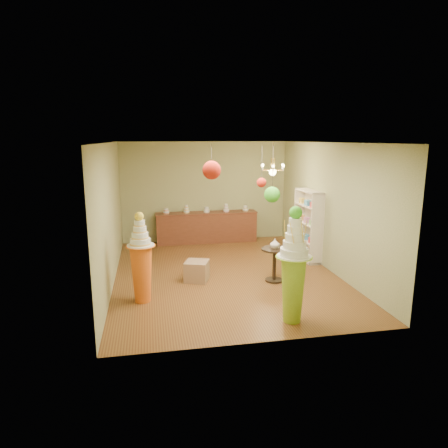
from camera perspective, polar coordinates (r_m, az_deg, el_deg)
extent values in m
plane|color=brown|center=(9.37, 0.16, -7.11)|extent=(6.50, 6.50, 0.00)
plane|color=silver|center=(8.85, 0.18, 11.57)|extent=(6.50, 6.50, 0.00)
cube|color=#939768|center=(12.16, -2.73, 4.61)|extent=(5.00, 0.04, 3.00)
cube|color=#939768|center=(5.90, 6.15, -3.52)|extent=(5.00, 0.04, 3.00)
cube|color=#939768|center=(8.87, -15.90, 1.36)|extent=(0.04, 6.50, 3.00)
cube|color=#939768|center=(9.77, 14.74, 2.38)|extent=(0.04, 6.50, 3.00)
cone|color=#92BC2A|center=(6.96, 9.80, -9.23)|extent=(0.55, 0.55, 1.15)
cylinder|color=silver|center=(6.77, 9.98, -4.59)|extent=(0.75, 0.75, 0.03)
cylinder|color=silver|center=(6.75, 10.00, -3.95)|extent=(0.61, 0.61, 0.13)
cylinder|color=silver|center=(6.71, 10.04, -2.90)|extent=(0.50, 0.50, 0.13)
cylinder|color=silver|center=(6.68, 10.08, -1.85)|extent=(0.41, 0.41, 0.13)
cylinder|color=silver|center=(6.65, 10.12, -0.78)|extent=(0.34, 0.34, 0.13)
cylinder|color=silver|center=(6.63, 10.16, 0.29)|extent=(0.28, 0.28, 0.13)
sphere|color=green|center=(6.60, 10.21, 1.60)|extent=(0.21, 0.21, 0.21)
cone|color=#DB5E19|center=(7.84, -11.66, -7.00)|extent=(0.56, 0.56, 1.10)
cylinder|color=silver|center=(7.67, -11.84, -3.00)|extent=(0.67, 0.67, 0.03)
cylinder|color=silver|center=(7.65, -11.87, -2.46)|extent=(0.50, 0.50, 0.12)
cylinder|color=silver|center=(7.62, -11.90, -1.61)|extent=(0.40, 0.40, 0.12)
cylinder|color=silver|center=(7.60, -11.94, -0.76)|extent=(0.32, 0.32, 0.12)
cylinder|color=silver|center=(7.57, -11.98, 0.10)|extent=(0.26, 0.26, 0.12)
sphere|color=yellow|center=(7.55, -12.02, 1.07)|extent=(0.17, 0.17, 0.17)
cube|color=#89674A|center=(8.89, -3.90, -6.70)|extent=(0.63, 0.63, 0.44)
cube|color=brown|center=(12.07, -2.50, -0.51)|extent=(3.00, 0.50, 0.90)
cube|color=brown|center=(11.98, -2.52, 1.61)|extent=(3.04, 0.54, 0.03)
cylinder|color=silver|center=(11.85, -8.28, 1.85)|extent=(0.18, 0.18, 0.16)
cylinder|color=silver|center=(11.88, -5.39, 2.15)|extent=(0.18, 0.18, 0.24)
cylinder|color=silver|center=(11.96, -2.52, 2.06)|extent=(0.18, 0.18, 0.16)
cylinder|color=silver|center=(12.05, 0.30, 2.34)|extent=(0.18, 0.18, 0.24)
cylinder|color=silver|center=(12.18, 3.07, 2.24)|extent=(0.18, 0.18, 0.16)
cube|color=beige|center=(10.58, 12.63, -0.10)|extent=(0.04, 1.20, 1.80)
cube|color=beige|center=(10.61, 11.74, -2.24)|extent=(0.30, 1.14, 0.03)
cube|color=beige|center=(10.51, 11.84, 0.14)|extent=(0.30, 1.14, 0.03)
cube|color=beige|center=(10.43, 11.95, 2.55)|extent=(0.30, 1.14, 0.03)
cylinder|color=black|center=(8.98, 7.14, -7.95)|extent=(0.51, 0.51, 0.04)
cylinder|color=black|center=(8.86, 7.20, -5.86)|extent=(0.10, 0.10, 0.73)
cylinder|color=black|center=(8.76, 7.26, -3.59)|extent=(0.77, 0.77, 0.04)
imported|color=beige|center=(8.73, 7.29, -2.79)|extent=(0.26, 0.26, 0.21)
cylinder|color=#3A3529|center=(6.58, -1.79, 9.53)|extent=(0.01, 0.01, 0.42)
sphere|color=#B42212|center=(6.59, -1.78, 7.69)|extent=(0.31, 0.31, 0.31)
cylinder|color=#3A3529|center=(7.42, 6.98, 7.76)|extent=(0.01, 0.01, 0.93)
sphere|color=green|center=(7.47, 6.89, 4.18)|extent=(0.30, 0.30, 0.30)
cylinder|color=#3A3529|center=(7.22, 5.43, 8.65)|extent=(0.01, 0.01, 0.69)
sphere|color=#B42212|center=(7.25, 5.38, 5.92)|extent=(0.17, 0.17, 0.17)
cylinder|color=#EABC52|center=(10.27, 7.03, 10.16)|extent=(0.02, 0.02, 0.50)
cylinder|color=#EABC52|center=(10.29, 6.99, 8.49)|extent=(0.10, 0.10, 0.30)
sphere|color=#FFE28C|center=(10.30, 6.96, 7.38)|extent=(0.18, 0.18, 0.18)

